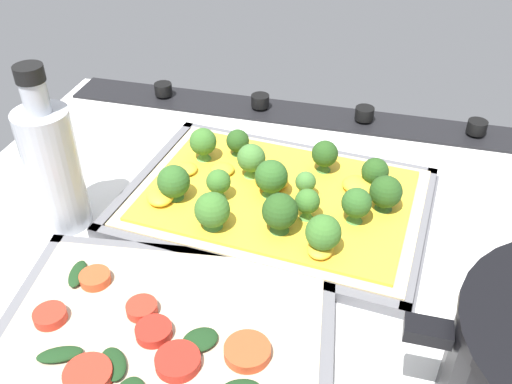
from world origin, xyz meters
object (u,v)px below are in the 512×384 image
veggie_pizza_back (158,342)px  broccoli_pizza (275,193)px  oil_bottle (53,165)px  baking_tray_front (275,203)px  baking_tray_back (162,346)px

veggie_pizza_back → broccoli_pizza: bearing=-103.5°
broccoli_pizza → veggie_pizza_back: (5.55, 23.04, -1.28)cm
veggie_pizza_back → oil_bottle: size_ratio=1.60×
broccoli_pizza → oil_bottle: oil_bottle is taller
baking_tray_front → baking_tray_back: same height
broccoli_pizza → oil_bottle: bearing=20.2°
baking_tray_front → baking_tray_back: (5.20, 23.42, 0.01)cm
baking_tray_front → baking_tray_back: size_ratio=1.12×
baking_tray_back → veggie_pizza_back: veggie_pizza_back is taller
broccoli_pizza → baking_tray_back: size_ratio=1.04×
broccoli_pizza → baking_tray_back: bearing=76.8°
baking_tray_back → veggie_pizza_back: (0.19, 0.19, 0.73)cm
veggie_pizza_back → oil_bottle: oil_bottle is taller
oil_bottle → baking_tray_front: bearing=-158.4°
baking_tray_back → veggie_pizza_back: size_ratio=1.09×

